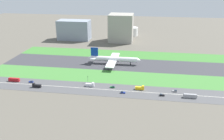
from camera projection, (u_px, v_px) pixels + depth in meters
name	position (u px, v px, depth m)	size (l,w,h in m)	color
ground_plane	(118.00, 64.00, 291.41)	(800.00, 800.00, 0.00)	#5B564C
runway	(118.00, 64.00, 291.39)	(280.00, 46.00, 0.10)	#38383D
grass_median_north	(122.00, 54.00, 329.18)	(280.00, 36.00, 0.10)	#3D7A33
grass_median_south	(113.00, 77.00, 253.60)	(280.00, 36.00, 0.10)	#427F38
highway	(108.00, 90.00, 224.11)	(280.00, 28.00, 0.10)	#4C4C4F
highway_centerline	(108.00, 90.00, 224.09)	(266.00, 0.50, 0.01)	silver
airliner	(113.00, 59.00, 289.96)	(65.00, 56.00, 19.70)	white
car_3	(123.00, 92.00, 217.11)	(4.40, 1.80, 2.00)	navy
car_0	(113.00, 87.00, 227.86)	(4.40, 1.80, 2.00)	#19662D
car_1	(31.00, 82.00, 239.63)	(4.40, 1.80, 2.00)	navy
truck_1	(140.00, 88.00, 223.91)	(8.40, 2.50, 4.00)	yellow
car_4	(162.00, 95.00, 212.15)	(4.40, 1.80, 2.00)	black
bus_1	(190.00, 96.00, 208.38)	(11.60, 2.50, 3.50)	#99999E
car_2	(175.00, 91.00, 219.61)	(4.40, 1.80, 2.00)	#99999E
truck_0	(37.00, 86.00, 228.65)	(8.40, 2.50, 4.00)	black
bus_0	(14.00, 80.00, 241.92)	(11.60, 2.50, 3.50)	#B2191E
truck_2	(90.00, 85.00, 230.72)	(8.40, 2.50, 4.00)	silver
traffic_light	(88.00, 79.00, 237.75)	(0.36, 0.50, 7.20)	#4C4C51
terminal_building	(74.00, 30.00, 403.23)	(53.96, 26.99, 32.75)	gray
hangar_building	(121.00, 28.00, 389.74)	(38.75, 35.57, 44.67)	#9E998E
fuel_tank_west	(131.00, 31.00, 434.58)	(23.53, 23.53, 15.05)	silver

